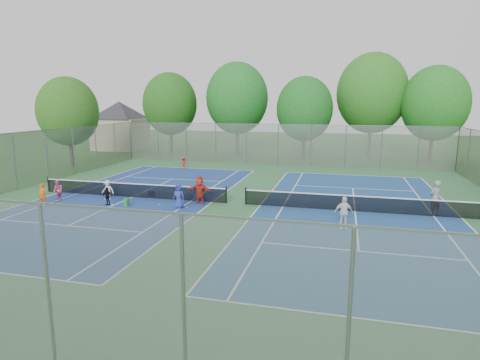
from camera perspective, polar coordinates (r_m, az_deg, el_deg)
name	(u,v)px	position (r m, az deg, el deg)	size (l,w,h in m)	color
ground	(236,204)	(24.47, -0.58, -3.42)	(120.00, 120.00, 0.00)	#27551A
court_pad	(236,204)	(24.47, -0.58, -3.41)	(32.00, 32.00, 0.01)	#31673D
court_left	(132,197)	(27.08, -15.05, -2.36)	(10.97, 23.77, 0.01)	navy
court_right	(355,211)	(23.70, 16.04, -4.30)	(10.97, 23.77, 0.01)	navy
net_left	(132,190)	(26.99, -15.10, -1.45)	(12.87, 0.10, 0.91)	black
net_right	(355,204)	(23.59, 16.10, -3.27)	(12.87, 0.10, 0.91)	black
fence_north	(278,145)	(39.59, 5.43, 5.01)	(32.00, 0.10, 4.00)	gray
fence_south	(49,291)	(10.10, -25.58, -14.07)	(32.00, 0.10, 4.00)	gray
fence_west	(15,162)	(32.11, -29.39, 2.25)	(32.00, 0.10, 4.00)	gray
house	(120,117)	(54.72, -16.74, 8.57)	(11.03, 11.03, 7.30)	#B7A88C
tree_nw	(170,104)	(49.20, -9.93, 10.60)	(6.40, 6.40, 9.58)	#443326
tree_nl	(237,98)	(47.47, -0.42, 11.54)	(7.20, 7.20, 10.69)	#443326
tree_nc	(304,109)	(44.09, 9.16, 9.95)	(6.00, 6.00, 8.85)	#443326
tree_nr	(372,93)	(46.99, 18.28, 11.62)	(7.60, 7.60, 11.42)	#443326
tree_ne	(435,104)	(45.76, 25.97, 9.75)	(6.60, 6.60, 9.77)	#443326
tree_side_w	(68,111)	(41.41, -23.28, 8.94)	(5.60, 5.60, 8.47)	#443326
ball_crate	(152,193)	(27.24, -12.43, -1.82)	(0.40, 0.40, 0.34)	#163AA8
ball_hopper	(127,203)	(24.75, -15.84, -3.11)	(0.24, 0.24, 0.48)	green
student_a	(43,195)	(26.65, -26.27, -1.88)	(0.50, 0.33, 1.36)	orange
student_b	(58,190)	(27.77, -24.45, -1.33)	(0.62, 0.49, 1.28)	#E75992
student_c	(108,190)	(26.72, -18.29, -1.35)	(0.82, 0.47, 1.27)	silver
student_d	(107,196)	(25.35, -18.35, -2.20)	(0.65, 0.27, 1.10)	black
student_e	(179,196)	(23.56, -8.70, -2.31)	(0.71, 0.46, 1.45)	#293898
student_f	(200,190)	(24.34, -5.76, -1.48)	(1.59, 0.51, 1.72)	red
child_far_baseline	(184,163)	(37.46, -8.01, 2.38)	(0.71, 0.41, 1.10)	red
instructor	(435,198)	(24.28, 26.02, -2.31)	(0.71, 0.47, 1.95)	gray
teen_court_b	(344,213)	(20.26, 14.51, -4.50)	(0.94, 0.39, 1.61)	white
tennis_ball_0	(45,219)	(23.65, -26.04, -4.99)	(0.07, 0.07, 0.07)	#C4DC33
tennis_ball_1	(112,205)	(25.37, -17.72, -3.36)	(0.07, 0.07, 0.07)	#EEF438
tennis_ball_2	(105,199)	(26.89, -18.67, -2.62)	(0.07, 0.07, 0.07)	yellow
tennis_ball_3	(159,205)	(24.63, -11.43, -3.47)	(0.07, 0.07, 0.07)	#C1E034
tennis_ball_4	(187,208)	(23.68, -7.55, -3.93)	(0.07, 0.07, 0.07)	yellow
tennis_ball_5	(61,217)	(23.59, -24.06, -4.87)	(0.07, 0.07, 0.07)	yellow
tennis_ball_6	(108,210)	(24.18, -18.29, -4.09)	(0.07, 0.07, 0.07)	#B4D932
tennis_ball_7	(98,227)	(21.07, -19.48, -6.37)	(0.07, 0.07, 0.07)	#B1C12C
tennis_ball_8	(67,228)	(21.57, -23.37, -6.25)	(0.07, 0.07, 0.07)	#AAC22D
tennis_ball_9	(151,213)	(23.00, -12.53, -4.55)	(0.07, 0.07, 0.07)	#D1E134
tennis_ball_10	(46,226)	(22.33, -25.82, -5.88)	(0.07, 0.07, 0.07)	#B2CC2F
tennis_ball_11	(81,211)	(24.49, -21.68, -4.13)	(0.07, 0.07, 0.07)	#C9E134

